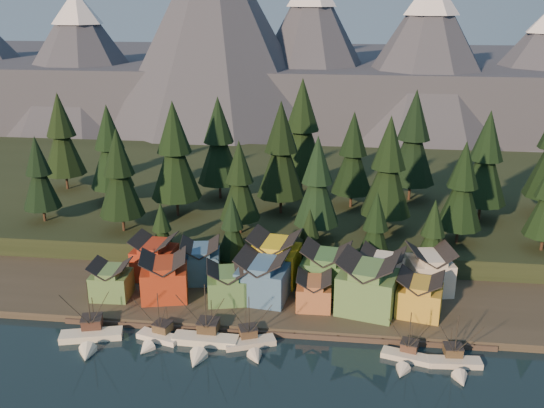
# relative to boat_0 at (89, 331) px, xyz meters

# --- Properties ---
(ground) EXTENTS (500.00, 500.00, 0.00)m
(ground) POSITION_rel_boat_0_xyz_m (32.54, -8.88, -2.29)
(ground) COLOR black
(ground) RESTS_ON ground
(shore_strip) EXTENTS (400.00, 50.00, 1.50)m
(shore_strip) POSITION_rel_boat_0_xyz_m (32.54, 31.12, -1.54)
(shore_strip) COLOR #353126
(shore_strip) RESTS_ON ground
(hillside) EXTENTS (420.00, 100.00, 6.00)m
(hillside) POSITION_rel_boat_0_xyz_m (32.54, 81.12, 0.71)
(hillside) COLOR black
(hillside) RESTS_ON ground
(dock) EXTENTS (80.00, 4.00, 1.00)m
(dock) POSITION_rel_boat_0_xyz_m (32.54, 7.62, -1.79)
(dock) COLOR #4E4137
(dock) RESTS_ON ground
(mountain_ridge) EXTENTS (560.00, 190.00, 90.00)m
(mountain_ridge) POSITION_rel_boat_0_xyz_m (28.35, 204.71, 23.77)
(mountain_ridge) COLOR #494C5E
(mountain_ridge) RESTS_ON ground
(boat_0) EXTENTS (11.85, 12.40, 12.44)m
(boat_0) POSITION_rel_boat_0_xyz_m (0.00, 0.00, 0.00)
(boat_0) COLOR silver
(boat_0) RESTS_ON ground
(boat_1) EXTENTS (8.61, 9.12, 10.22)m
(boat_1) POSITION_rel_boat_0_xyz_m (11.77, 1.46, -0.27)
(boat_1) COLOR white
(boat_1) RESTS_ON ground
(boat_2) EXTENTS (12.18, 13.20, 12.68)m
(boat_2) POSITION_rel_boat_0_xyz_m (20.74, 0.93, -0.01)
(boat_2) COLOR silver
(boat_2) RESTS_ON ground
(boat_3) EXTENTS (9.69, 10.11, 10.51)m
(boat_3) POSITION_rel_boat_0_xyz_m (29.27, 1.49, -0.32)
(boat_3) COLOR beige
(boat_3) RESTS_ON ground
(boat_5) EXTENTS (9.40, 9.81, 9.83)m
(boat_5) POSITION_rel_boat_0_xyz_m (56.22, 0.42, -0.48)
(boat_5) COLOR beige
(boat_5) RESTS_ON ground
(boat_6) EXTENTS (9.40, 10.13, 10.29)m
(boat_6) POSITION_rel_boat_0_xyz_m (64.39, -0.40, -0.38)
(boat_6) COLOR beige
(boat_6) RESTS_ON ground
(house_front_0) EXTENTS (7.81, 7.41, 7.51)m
(house_front_0) POSITION_rel_boat_0_xyz_m (-1.35, 14.68, 3.16)
(house_front_0) COLOR #517C43
(house_front_0) RESTS_ON shore_strip
(house_front_1) EXTENTS (10.70, 10.44, 9.27)m
(house_front_1) POSITION_rel_boat_0_xyz_m (9.42, 15.75, 4.08)
(house_front_1) COLOR #973017
(house_front_1) RESTS_ON shore_strip
(house_front_2) EXTENTS (9.39, 9.44, 7.63)m
(house_front_2) POSITION_rel_boat_0_xyz_m (22.16, 16.12, 3.22)
(house_front_2) COLOR #4E7E44
(house_front_2) RESTS_ON shore_strip
(house_front_3) EXTENTS (10.75, 10.36, 9.81)m
(house_front_3) POSITION_rel_boat_0_xyz_m (29.14, 17.37, 4.37)
(house_front_3) COLOR #3C648E
(house_front_3) RESTS_ON shore_strip
(house_front_4) EXTENTS (6.82, 7.35, 6.86)m
(house_front_4) POSITION_rel_boat_0_xyz_m (39.52, 15.46, 2.82)
(house_front_4) COLOR #A3613A
(house_front_4) RESTS_ON shore_strip
(house_front_5) EXTENTS (12.76, 12.05, 11.25)m
(house_front_5) POSITION_rel_boat_0_xyz_m (49.74, 15.15, 5.12)
(house_front_5) COLOR #4F7B43
(house_front_5) RESTS_ON shore_strip
(house_front_6) EXTENTS (9.67, 9.33, 8.21)m
(house_front_6) POSITION_rel_boat_0_xyz_m (59.61, 15.04, 3.53)
(house_front_6) COLOR gold
(house_front_6) RESTS_ON shore_strip
(house_back_0) EXTENTS (9.10, 8.77, 9.39)m
(house_back_0) POSITION_rel_boat_0_xyz_m (4.67, 24.60, 4.14)
(house_back_0) COLOR maroon
(house_back_0) RESTS_ON shore_strip
(house_back_1) EXTENTS (9.18, 9.26, 8.93)m
(house_back_1) POSITION_rel_boat_0_xyz_m (14.85, 24.33, 3.90)
(house_back_1) COLOR #3A6189
(house_back_1) RESTS_ON shore_strip
(house_back_2) EXTENTS (11.28, 10.57, 10.73)m
(house_back_2) POSITION_rel_boat_0_xyz_m (30.49, 26.07, 4.85)
(house_back_2) COLOR yellow
(house_back_2) RESTS_ON shore_strip
(house_back_3) EXTENTS (10.55, 9.65, 9.69)m
(house_back_3) POSITION_rel_boat_0_xyz_m (41.50, 23.23, 4.30)
(house_back_3) COLOR #3E713D
(house_back_3) RESTS_ON shore_strip
(house_back_4) EXTENTS (10.12, 9.86, 9.41)m
(house_back_4) POSITION_rel_boat_0_xyz_m (52.81, 22.92, 4.15)
(house_back_4) COLOR silver
(house_back_4) RESTS_ON shore_strip
(house_back_5) EXTENTS (9.91, 9.99, 9.54)m
(house_back_5) POSITION_rel_boat_0_xyz_m (62.65, 25.15, 4.22)
(house_back_5) COLOR beige
(house_back_5) RESTS_ON shore_strip
(tree_hill_0) EXTENTS (9.33, 9.33, 21.73)m
(tree_hill_0) POSITION_rel_boat_0_xyz_m (-29.46, 43.12, 15.59)
(tree_hill_0) COLOR #332319
(tree_hill_0) RESTS_ON hillside
(tree_hill_1) EXTENTS (11.51, 11.51, 26.82)m
(tree_hill_1) POSITION_rel_boat_0_xyz_m (-17.46, 59.12, 18.38)
(tree_hill_1) COLOR #332319
(tree_hill_1) RESTS_ON hillside
(tree_hill_2) EXTENTS (10.74, 10.74, 25.03)m
(tree_hill_2) POSITION_rel_boat_0_xyz_m (-7.46, 39.12, 17.39)
(tree_hill_2) COLOR #332319
(tree_hill_2) RESTS_ON hillside
(tree_hill_3) EXTENTS (12.69, 12.69, 29.55)m
(tree_hill_3) POSITION_rel_boat_0_xyz_m (2.54, 51.12, 19.87)
(tree_hill_3) COLOR #332319
(tree_hill_3) RESTS_ON hillside
(tree_hill_4) EXTENTS (12.17, 12.17, 28.35)m
(tree_hill_4) POSITION_rel_boat_0_xyz_m (10.54, 66.12, 19.21)
(tree_hill_4) COLOR #332319
(tree_hill_4) RESTS_ON hillside
(tree_hill_5) EXTENTS (9.66, 9.66, 22.51)m
(tree_hill_5) POSITION_rel_boat_0_xyz_m (20.54, 41.12, 16.02)
(tree_hill_5) COLOR #332319
(tree_hill_5) RESTS_ON hillside
(tree_hill_6) EXTENTS (12.55, 12.55, 29.24)m
(tree_hill_6) POSITION_rel_boat_0_xyz_m (28.54, 56.12, 19.70)
(tree_hill_6) COLOR #332319
(tree_hill_6) RESTS_ON hillside
(tree_hill_7) EXTENTS (10.55, 10.55, 24.58)m
(tree_hill_7) POSITION_rel_boat_0_xyz_m (38.54, 39.12, 17.15)
(tree_hill_7) COLOR #332319
(tree_hill_7) RESTS_ON hillside
(tree_hill_8) EXTENTS (11.03, 11.03, 25.69)m
(tree_hill_8) POSITION_rel_boat_0_xyz_m (46.54, 63.12, 17.75)
(tree_hill_8) COLOR #332319
(tree_hill_8) RESTS_ON hillside
(tree_hill_9) EXTENTS (12.04, 12.04, 28.06)m
(tree_hill_9) POSITION_rel_boat_0_xyz_m (54.54, 46.12, 19.05)
(tree_hill_9) COLOR #332319
(tree_hill_9) RESTS_ON hillside
(tree_hill_10) EXTENTS (13.05, 13.05, 30.39)m
(tree_hill_10) POSITION_rel_boat_0_xyz_m (62.54, 71.12, 20.33)
(tree_hill_10) COLOR #332319
(tree_hill_10) RESTS_ON hillside
(tree_hill_11) EXTENTS (10.20, 10.20, 23.77)m
(tree_hill_11) POSITION_rel_boat_0_xyz_m (70.54, 41.12, 16.70)
(tree_hill_11) COLOR #332319
(tree_hill_11) RESTS_ON hillside
(tree_hill_12) EXTENTS (11.92, 11.92, 27.77)m
(tree_hill_12) POSITION_rel_boat_0_xyz_m (78.54, 57.12, 18.90)
(tree_hill_12) COLOR #332319
(tree_hill_12) RESTS_ON hillside
(tree_hill_15) EXTENTS (13.99, 13.99, 32.60)m
(tree_hill_15) POSITION_rel_boat_0_xyz_m (32.54, 73.12, 21.54)
(tree_hill_15) COLOR #332319
(tree_hill_15) RESTS_ON hillside
(tree_hill_16) EXTENTS (12.06, 12.06, 28.09)m
(tree_hill_16) POSITION_rel_boat_0_xyz_m (-35.46, 69.12, 19.07)
(tree_hill_16) COLOR #332319
(tree_hill_16) RESTS_ON hillside
(tree_shore_0) EXTENTS (6.38, 6.38, 14.86)m
(tree_shore_0) POSITION_rel_boat_0_xyz_m (4.54, 31.12, 7.32)
(tree_shore_0) COLOR #332319
(tree_shore_0) RESTS_ON shore_strip
(tree_shore_1) EXTENTS (7.36, 7.36, 17.14)m
(tree_shore_1) POSITION_rel_boat_0_xyz_m (20.54, 31.12, 8.57)
(tree_shore_1) COLOR #332319
(tree_shore_1) RESTS_ON shore_strip
(tree_shore_2) EXTENTS (6.40, 6.40, 14.90)m
(tree_shore_2) POSITION_rel_boat_0_xyz_m (37.54, 31.12, 7.35)
(tree_shore_2) COLOR #332319
(tree_shore_2) RESTS_ON shore_strip
(tree_shore_3) EXTENTS (8.31, 8.31, 19.37)m
(tree_shore_3) POSITION_rel_boat_0_xyz_m (51.54, 31.12, 9.79)
(tree_shore_3) COLOR #332319
(tree_shore_3) RESTS_ON shore_strip
(tree_shore_4) EXTENTS (7.73, 7.73, 18.00)m
(tree_shore_4) POSITION_rel_boat_0_xyz_m (63.54, 31.12, 9.04)
(tree_shore_4) COLOR #332319
(tree_shore_4) RESTS_ON shore_strip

